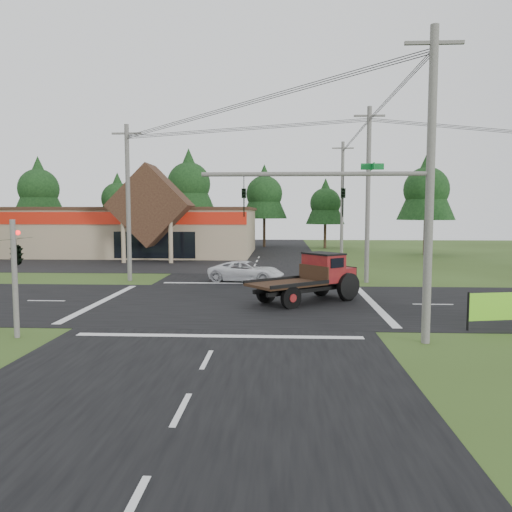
{
  "coord_description": "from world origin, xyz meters",
  "views": [
    {
      "loc": [
        2.34,
        -25.28,
        4.65
      ],
      "look_at": [
        0.91,
        2.71,
        2.2
      ],
      "focal_mm": 35.0,
      "sensor_mm": 36.0,
      "label": 1
    }
  ],
  "objects": [
    {
      "name": "road_ew",
      "position": [
        0.0,
        0.0,
        0.01
      ],
      "size": [
        120.0,
        12.0,
        0.02
      ],
      "primitive_type": "cube",
      "color": "black",
      "rests_on": "ground"
    },
    {
      "name": "utility_pole_n",
      "position": [
        8.0,
        22.0,
        5.74
      ],
      "size": [
        2.0,
        0.3,
        11.2
      ],
      "color": "#595651",
      "rests_on": "ground"
    },
    {
      "name": "white_pickup",
      "position": [
        -0.0,
        7.95,
        0.7
      ],
      "size": [
        5.42,
        3.35,
        1.4
      ],
      "primitive_type": "imported",
      "rotation": [
        0.0,
        0.0,
        1.35
      ],
      "color": "white",
      "rests_on": "ground"
    },
    {
      "name": "cvs_building",
      "position": [
        -15.7,
        29.57,
        2.78
      ],
      "size": [
        30.4,
        18.2,
        9.19
      ],
      "color": "tan",
      "rests_on": "ground"
    },
    {
      "name": "utility_pole_nr",
      "position": [
        7.5,
        -7.5,
        5.64
      ],
      "size": [
        2.0,
        0.3,
        11.0
      ],
      "color": "#595651",
      "rests_on": "ground"
    },
    {
      "name": "tree_side_ne",
      "position": [
        18.0,
        30.0,
        7.38
      ],
      "size": [
        6.16,
        6.16,
        11.11
      ],
      "color": "#332316",
      "rests_on": "ground"
    },
    {
      "name": "utility_pole_nw",
      "position": [
        -8.0,
        8.0,
        5.39
      ],
      "size": [
        2.0,
        0.3,
        10.5
      ],
      "color": "#595651",
      "rests_on": "ground"
    },
    {
      "name": "tree_row_a",
      "position": [
        -30.0,
        40.0,
        8.05
      ],
      "size": [
        6.72,
        6.72,
        12.12
      ],
      "color": "#332316",
      "rests_on": "ground"
    },
    {
      "name": "tree_row_c",
      "position": [
        -10.0,
        41.0,
        8.72
      ],
      "size": [
        7.28,
        7.28,
        13.13
      ],
      "color": "#332316",
      "rests_on": "ground"
    },
    {
      "name": "antique_flatbed_truck",
      "position": [
        3.6,
        0.39,
        1.29
      ],
      "size": [
        6.29,
        5.64,
        2.57
      ],
      "primitive_type": null,
      "rotation": [
        0.0,
        0.0,
        -0.91
      ],
      "color": "#580C12",
      "rests_on": "ground"
    },
    {
      "name": "tree_row_b",
      "position": [
        -20.0,
        42.0,
        6.7
      ],
      "size": [
        5.6,
        5.6,
        10.1
      ],
      "color": "#332316",
      "rests_on": "ground"
    },
    {
      "name": "tree_row_e",
      "position": [
        8.0,
        40.0,
        6.03
      ],
      "size": [
        5.04,
        5.04,
        9.09
      ],
      "color": "#332316",
      "rests_on": "ground"
    },
    {
      "name": "tree_row_d",
      "position": [
        0.0,
        42.0,
        7.38
      ],
      "size": [
        6.16,
        6.16,
        11.11
      ],
      "color": "#332316",
      "rests_on": "ground"
    },
    {
      "name": "parking_apron",
      "position": [
        -14.0,
        19.0,
        0.01
      ],
      "size": [
        28.0,
        14.0,
        0.02
      ],
      "primitive_type": "cube",
      "color": "black",
      "rests_on": "ground"
    },
    {
      "name": "ground",
      "position": [
        0.0,
        0.0,
        0.0
      ],
      "size": [
        120.0,
        120.0,
        0.0
      ],
      "primitive_type": "plane",
      "color": "#314719",
      "rests_on": "ground"
    },
    {
      "name": "utility_pole_ne",
      "position": [
        8.0,
        8.0,
        5.89
      ],
      "size": [
        2.0,
        0.3,
        11.5
      ],
      "color": "#595651",
      "rests_on": "ground"
    },
    {
      "name": "traffic_signal_mast",
      "position": [
        5.82,
        -7.5,
        4.43
      ],
      "size": [
        8.12,
        0.24,
        7.0
      ],
      "color": "#595651",
      "rests_on": "ground"
    },
    {
      "name": "road_ns",
      "position": [
        0.0,
        0.0,
        0.01
      ],
      "size": [
        12.0,
        120.0,
        0.02
      ],
      "primitive_type": "cube",
      "color": "black",
      "rests_on": "ground"
    },
    {
      "name": "traffic_signal_corner",
      "position": [
        -7.5,
        -7.32,
        3.52
      ],
      "size": [
        0.53,
        2.48,
        4.4
      ],
      "color": "#595651",
      "rests_on": "ground"
    }
  ]
}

